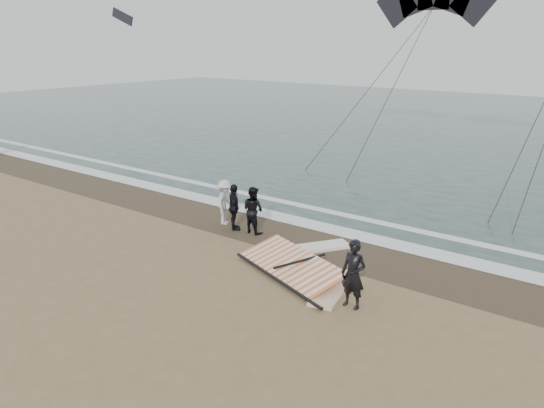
% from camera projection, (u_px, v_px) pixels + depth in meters
% --- Properties ---
extents(ground, '(120.00, 120.00, 0.00)m').
position_uv_depth(ground, '(228.00, 292.00, 14.24)').
color(ground, '#8C704C').
rests_on(ground, ground).
extents(sea, '(120.00, 54.00, 0.02)m').
position_uv_depth(sea, '(522.00, 130.00, 39.43)').
color(sea, '#233838').
rests_on(sea, ground).
extents(wet_sand, '(120.00, 2.80, 0.01)m').
position_uv_depth(wet_sand, '(318.00, 243.00, 17.68)').
color(wet_sand, '#4C3D2B').
rests_on(wet_sand, ground).
extents(foam_near, '(120.00, 0.90, 0.01)m').
position_uv_depth(foam_near, '(339.00, 231.00, 18.74)').
color(foam_near, white).
rests_on(foam_near, sea).
extents(foam_far, '(120.00, 0.45, 0.01)m').
position_uv_depth(foam_far, '(361.00, 218.00, 20.04)').
color(foam_far, white).
rests_on(foam_far, sea).
extents(man_main, '(0.67, 0.45, 1.80)m').
position_uv_depth(man_main, '(353.00, 274.00, 13.22)').
color(man_main, black).
rests_on(man_main, ground).
extents(board_white, '(1.16, 2.48, 0.10)m').
position_uv_depth(board_white, '(334.00, 288.00, 14.39)').
color(board_white, white).
rests_on(board_white, ground).
extents(board_cream, '(2.05, 2.56, 0.11)m').
position_uv_depth(board_cream, '(310.00, 248.00, 17.10)').
color(board_cream, white).
rests_on(board_cream, ground).
extents(trio_cluster, '(2.34, 1.41, 1.68)m').
position_uv_depth(trio_cluster, '(236.00, 206.00, 18.86)').
color(trio_cluster, black).
rests_on(trio_cluster, ground).
extents(sail_rig, '(3.96, 2.83, 0.49)m').
position_uv_depth(sail_rig, '(292.00, 265.00, 15.52)').
color(sail_rig, black).
rests_on(sail_rig, ground).
extents(kite_dark, '(8.28, 5.36, 13.38)m').
position_uv_depth(kite_dark, '(433.00, 3.00, 30.86)').
color(kite_dark, black).
rests_on(kite_dark, ground).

